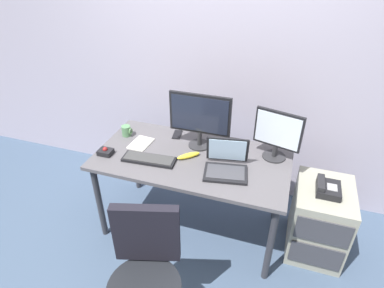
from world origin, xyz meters
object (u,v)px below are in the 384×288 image
object	(u,v)px
monitor_main	(200,117)
keyboard	(149,159)
cell_phone	(177,134)
coffee_mug	(127,131)
desk_phone	(327,188)
monitor_side	(278,133)
office_chair	(147,285)
trackball_mouse	(105,152)
paper_notepad	(141,144)
laptop	(226,164)
banana	(189,156)
file_cabinet	(319,220)

from	to	relation	value
monitor_main	keyboard	size ratio (longest dim) A/B	1.18
cell_phone	coffee_mug	bearing A→B (deg)	-170.45
desk_phone	monitor_side	world-z (taller)	monitor_side
office_chair	trackball_mouse	distance (m)	1.07
monitor_main	coffee_mug	distance (m)	0.68
monitor_side	paper_notepad	xyz separation A→B (m)	(-1.07, -0.16, -0.21)
monitor_main	paper_notepad	bearing A→B (deg)	-164.46
monitor_side	coffee_mug	xyz separation A→B (m)	(-1.24, -0.07, -0.17)
monitor_side	keyboard	bearing A→B (deg)	-158.97
monitor_main	cell_phone	size ratio (longest dim) A/B	3.47
monitor_side	trackball_mouse	size ratio (longest dim) A/B	3.58
laptop	keyboard	bearing A→B (deg)	-173.83
monitor_main	banana	world-z (taller)	monitor_main
file_cabinet	paper_notepad	size ratio (longest dim) A/B	2.93
coffee_mug	cell_phone	xyz separation A→B (m)	(0.41, 0.14, -0.04)
desk_phone	banana	world-z (taller)	banana
keyboard	trackball_mouse	distance (m)	0.36
trackball_mouse	coffee_mug	bearing A→B (deg)	85.52
monitor_side	laptop	distance (m)	0.46
keyboard	paper_notepad	world-z (taller)	keyboard
file_cabinet	banana	distance (m)	1.16
desk_phone	paper_notepad	distance (m)	1.49
monitor_main	keyboard	xyz separation A→B (m)	(-0.31, -0.32, -0.25)
file_cabinet	monitor_main	distance (m)	1.25
monitor_side	banana	xyz separation A→B (m)	(-0.63, -0.22, -0.20)
desk_phone	coffee_mug	size ratio (longest dim) A/B	2.19
desk_phone	monitor_main	bearing A→B (deg)	174.55
office_chair	laptop	distance (m)	0.96
trackball_mouse	monitor_side	bearing A→B (deg)	16.50
monitor_main	paper_notepad	xyz separation A→B (m)	(-0.47, -0.13, -0.26)
monitor_side	banana	distance (m)	0.69
keyboard	laptop	bearing A→B (deg)	6.17
banana	trackball_mouse	bearing A→B (deg)	-166.05
laptop	cell_phone	size ratio (longest dim) A/B	2.48
coffee_mug	desk_phone	bearing A→B (deg)	-1.96
office_chair	banana	bearing A→B (deg)	92.22
trackball_mouse	coffee_mug	world-z (taller)	coffee_mug
desk_phone	laptop	size ratio (longest dim) A/B	0.57
office_chair	laptop	xyz separation A→B (m)	(0.28, 0.84, 0.39)
desk_phone	trackball_mouse	distance (m)	1.71
desk_phone	keyboard	bearing A→B (deg)	-170.32
coffee_mug	paper_notepad	xyz separation A→B (m)	(0.18, -0.09, -0.04)
laptop	cell_phone	xyz separation A→B (m)	(-0.52, 0.36, -0.05)
cell_phone	banana	size ratio (longest dim) A/B	0.75
office_chair	coffee_mug	distance (m)	1.30
laptop	coffee_mug	size ratio (longest dim) A/B	3.85
office_chair	laptop	size ratio (longest dim) A/B	2.62
desk_phone	monitor_main	distance (m)	1.09
coffee_mug	banana	world-z (taller)	coffee_mug
paper_notepad	banana	distance (m)	0.44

